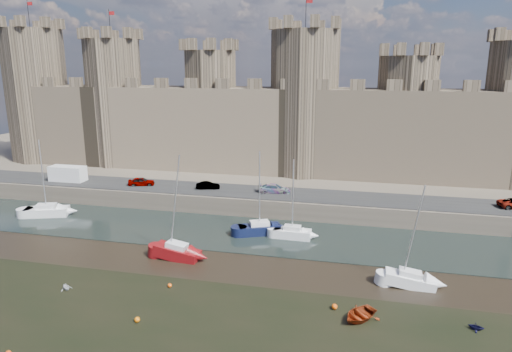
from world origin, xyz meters
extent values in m
cube|color=black|center=(0.00, 24.00, 0.04)|extent=(160.00, 12.00, 0.08)
cube|color=#4C443A|center=(0.00, 60.00, 1.25)|extent=(160.00, 60.00, 2.50)
cube|color=black|center=(0.00, 34.00, 2.55)|extent=(160.00, 7.00, 0.10)
cube|color=#42382B|center=(0.00, 48.00, 9.50)|extent=(100.00, 9.00, 14.00)
cylinder|color=#42382B|center=(-48.00, 48.00, 14.50)|extent=(11.00, 11.00, 24.00)
cylinder|color=black|center=(-48.00, 48.00, 29.00)|extent=(0.10, 0.10, 5.00)
cube|color=maroon|center=(-47.50, 48.00, 30.80)|extent=(1.00, 0.03, 0.60)
cylinder|color=#42382B|center=(-32.00, 48.00, 13.50)|extent=(10.00, 10.00, 22.00)
cylinder|color=black|center=(-32.00, 48.00, 27.00)|extent=(0.10, 0.10, 5.00)
cube|color=maroon|center=(-31.50, 48.00, 28.80)|extent=(1.00, 0.03, 0.60)
cylinder|color=#42382B|center=(-14.00, 48.00, 12.50)|extent=(9.00, 9.00, 20.00)
cylinder|color=#42382B|center=(2.00, 48.00, 14.00)|extent=(11.00, 11.00, 23.00)
cylinder|color=black|center=(2.00, 48.00, 28.00)|extent=(0.10, 0.10, 5.00)
cube|color=maroon|center=(2.50, 48.00, 29.80)|extent=(1.00, 0.03, 0.60)
cylinder|color=#42382B|center=(18.00, 48.00, 12.00)|extent=(9.00, 9.00, 19.00)
imported|color=gray|center=(-20.33, 33.60, 3.16)|extent=(4.14, 2.65, 1.31)
imported|color=gray|center=(-9.97, 33.97, 3.06)|extent=(3.61, 2.04, 1.13)
imported|color=gray|center=(-0.13, 34.24, 3.15)|extent=(4.66, 2.43, 1.29)
cube|color=silver|center=(-32.72, 33.50, 3.70)|extent=(5.54, 2.26, 2.41)
cube|color=silver|center=(-29.92, 24.36, 0.65)|extent=(6.05, 3.96, 1.15)
cube|color=silver|center=(-29.92, 24.36, 1.49)|extent=(2.88, 2.29, 0.52)
cylinder|color=silver|center=(-29.92, 24.36, 5.93)|extent=(0.14, 0.14, 9.40)
cube|color=black|center=(-0.08, 24.27, 0.64)|extent=(5.49, 3.93, 1.12)
cube|color=silver|center=(-0.08, 24.27, 1.45)|extent=(2.65, 2.21, 0.51)
cylinder|color=silver|center=(-0.08, 24.27, 5.78)|extent=(0.14, 0.14, 9.16)
cube|color=white|center=(4.01, 23.87, 0.60)|extent=(4.46, 1.80, 1.04)
cube|color=silver|center=(4.01, 23.87, 1.36)|extent=(1.99, 1.24, 0.47)
cylinder|color=silver|center=(4.01, 23.87, 5.39)|extent=(0.14, 0.14, 8.53)
cube|color=maroon|center=(-7.09, 15.29, 0.62)|extent=(5.00, 2.22, 1.24)
cube|color=silver|center=(-7.09, 15.29, 1.53)|extent=(2.25, 1.47, 0.56)
cylinder|color=silver|center=(-7.09, 15.29, 6.33)|extent=(0.14, 0.14, 10.17)
cube|color=white|center=(16.56, 14.37, 0.54)|extent=(4.61, 1.84, 1.08)
cube|color=silver|center=(16.56, 14.37, 1.32)|extent=(2.05, 1.27, 0.49)
cylinder|color=silver|center=(16.56, 14.37, 5.49)|extent=(0.14, 0.14, 8.82)
imported|color=silver|center=(-14.38, 6.46, 0.31)|extent=(1.54, 1.50, 0.62)
imported|color=maroon|center=(12.06, 7.35, 0.36)|extent=(4.04, 4.27, 0.72)
imported|color=black|center=(20.96, 7.90, 0.31)|extent=(1.42, 1.32, 0.62)
sphere|color=#D36509|center=(-5.43, 2.94, 0.23)|extent=(0.46, 0.46, 0.46)
sphere|color=#E34F0A|center=(-5.27, 9.07, 0.20)|extent=(0.40, 0.40, 0.40)
sphere|color=#DF4F09|center=(9.96, 8.56, 0.25)|extent=(0.50, 0.50, 0.50)
camera|label=1|loc=(11.34, -26.97, 20.24)|focal=32.00mm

